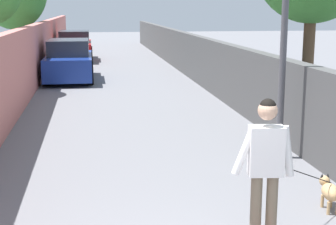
# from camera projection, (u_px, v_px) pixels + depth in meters

# --- Properties ---
(ground_plane) EXTENTS (80.00, 80.00, 0.00)m
(ground_plane) POSITION_uv_depth(u_px,v_px,m) (120.00, 87.00, 17.55)
(ground_plane) COLOR slate
(wall_left) EXTENTS (48.00, 0.30, 2.13)m
(wall_left) POSITION_uv_depth(u_px,v_px,m) (24.00, 64.00, 14.96)
(wall_left) COLOR #CC726B
(wall_left) RESTS_ON ground
(fence_right) EXTENTS (48.00, 0.30, 1.70)m
(fence_right) POSITION_uv_depth(u_px,v_px,m) (218.00, 68.00, 15.87)
(fence_right) COLOR #4C4C4C
(fence_right) RESTS_ON ground
(person_skateboarder) EXTENTS (0.27, 0.72, 1.67)m
(person_skateboarder) POSITION_uv_depth(u_px,v_px,m) (266.00, 160.00, 5.62)
(person_skateboarder) COLOR #726651
(person_skateboarder) RESTS_ON skateboard
(dog) EXTENTS (1.23, 1.41, 1.06)m
(dog) POSITION_uv_depth(u_px,v_px,m) (329.00, 191.00, 6.87)
(dog) COLOR tan
(dog) RESTS_ON ground
(car_near) EXTENTS (4.21, 1.80, 1.54)m
(car_near) POSITION_uv_depth(u_px,v_px,m) (69.00, 61.00, 19.12)
(car_near) COLOR navy
(car_near) RESTS_ON ground
(car_far) EXTENTS (4.28, 1.80, 1.54)m
(car_far) POSITION_uv_depth(u_px,v_px,m) (75.00, 47.00, 26.23)
(car_far) COLOR #B71414
(car_far) RESTS_ON ground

